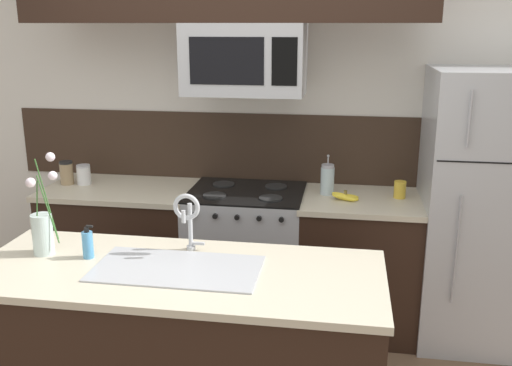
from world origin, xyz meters
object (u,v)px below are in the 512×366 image
Objects in this scene: refrigerator at (489,209)px; storage_jar_medium at (84,175)px; dish_soap_bottle at (88,244)px; banana_bunch at (345,197)px; sink_faucet at (188,214)px; coffee_tin at (400,190)px; french_press at (327,179)px; storage_jar_tall at (67,173)px; flower_vase at (43,231)px; stove_range at (246,256)px; microwave at (245,59)px.

refrigerator is 2.70m from storage_jar_medium.
storage_jar_medium is 0.83× the size of dish_soap_bottle.
banana_bunch is at bearing 43.08° from dish_soap_bottle.
refrigerator is 5.68× the size of sink_faucet.
storage_jar_medium is 1.25× the size of coffee_tin.
banana_bunch is 1.25m from sink_faucet.
french_press is 1.28m from sink_faucet.
storage_jar_tall is 0.54× the size of sink_faucet.
french_press reaches higher than coffee_tin.
flower_vase is (0.49, -1.19, 0.04)m from storage_jar_tall.
refrigerator is 6.52× the size of french_press.
storage_jar_medium is (-1.16, 0.03, 0.52)m from stove_range.
stove_range is at bearing 64.91° from dish_soap_bottle.
banana_bunch is at bearing -162.31° from coffee_tin.
dish_soap_bottle reaches higher than coffee_tin.
coffee_tin is at bearing 45.29° from sink_faucet.
flower_vase is (-0.79, -1.17, 0.57)m from stove_range.
french_press is at bearing 1.43° from storage_jar_tall.
stove_range is 0.80m from banana_bunch.
storage_jar_medium is 1.36m from dish_soap_bottle.
sink_faucet is at bearing 9.93° from flower_vase.
sink_faucet reaches higher than coffee_tin.
storage_jar_tall is at bearing 177.76° from banana_bunch.
french_press is at bearing 6.47° from stove_range.
refrigerator is (1.55, 0.02, 0.41)m from stove_range.
microwave is at bearing -1.63° from storage_jar_tall.
flower_vase is (-2.33, -1.19, 0.16)m from refrigerator.
flower_vase is (0.37, -1.21, 0.05)m from storage_jar_medium.
stove_range is 1.41m from dish_soap_bottle.
stove_range is 1.32m from microwave.
banana_bunch is at bearing -45.10° from french_press.
stove_range is 4.89× the size of banana_bunch.
microwave reaches higher than sink_faucet.
flower_vase reaches higher than sink_faucet.
microwave is at bearing 84.61° from sink_faucet.
flower_vase is at bearing -142.21° from banana_bunch.
storage_jar_tall is at bearing 120.80° from dish_soap_bottle.
stove_range is 0.76m from french_press.
refrigerator is at bearing -2.26° from french_press.
stove_range is at bearing 56.16° from flower_vase.
coffee_tin is (0.99, 0.05, 0.50)m from stove_range.
microwave reaches higher than storage_jar_tall.
flower_vase is at bearing -145.51° from coffee_tin.
dish_soap_bottle reaches higher than storage_jar_tall.
coffee_tin is at bearing 38.59° from dish_soap_bottle.
microwave reaches higher than banana_bunch.
stove_range is at bearing -173.53° from french_press.
stove_range is at bearing -1.71° from storage_jar_medium.
storage_jar_tall is 1.80m from french_press.
storage_jar_tall is 1.19× the size of storage_jar_medium.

